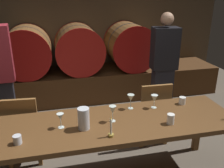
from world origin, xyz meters
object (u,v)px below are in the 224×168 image
(wine_barrel_left, at_px, (27,51))
(wine_glass_far_right, at_px, (154,99))
(wine_glass_center_right, at_px, (131,98))
(cup_right, at_px, (182,101))
(cup_left, at_px, (17,140))
(wine_glass_center_left, at_px, (113,110))
(dining_table, at_px, (105,129))
(wine_glass_far_left, at_px, (60,117))
(cup_center, at_px, (171,119))
(chair_left, at_px, (23,126))
(guest_right, at_px, (163,68))
(pitcher, at_px, (84,119))
(candle_left, at_px, (111,131))
(wine_barrel_right, at_px, (130,46))
(wine_barrel_center, at_px, (79,49))
(chair_right, at_px, (153,110))

(wine_barrel_left, xyz_separation_m, wine_glass_far_right, (1.51, -2.18, -0.11))
(wine_glass_center_right, distance_m, cup_right, 0.62)
(wine_glass_far_right, relative_size, cup_left, 1.94)
(wine_glass_far_right, bearing_deg, wine_glass_center_left, -159.81)
(dining_table, bearing_deg, wine_glass_far_right, 18.80)
(dining_table, height_order, wine_glass_far_left, wine_glass_far_left)
(wine_glass_center_right, bearing_deg, cup_center, -55.12)
(dining_table, relative_size, chair_left, 3.08)
(guest_right, xyz_separation_m, pitcher, (-1.37, -1.27, -0.01))
(chair_left, xyz_separation_m, candle_left, (0.87, -0.83, 0.31))
(pitcher, bearing_deg, guest_right, 42.74)
(wine_barrel_right, distance_m, dining_table, 2.59)
(guest_right, xyz_separation_m, cup_right, (-0.20, -0.99, -0.07))
(chair_left, bearing_deg, cup_right, 173.46)
(candle_left, bearing_deg, wine_barrel_center, 90.13)
(chair_right, xyz_separation_m, wine_glass_far_right, (-0.17, -0.42, 0.37))
(wine_barrel_left, bearing_deg, chair_right, -46.14)
(pitcher, height_order, cup_right, pitcher)
(wine_barrel_center, distance_m, chair_right, 1.98)
(wine_barrel_right, xyz_separation_m, dining_table, (-0.98, -2.38, -0.29))
(wine_barrel_left, bearing_deg, dining_table, -69.10)
(pitcher, relative_size, cup_center, 2.05)
(cup_center, bearing_deg, wine_barrel_left, 121.14)
(wine_barrel_right, bearing_deg, dining_table, -112.35)
(wine_barrel_right, distance_m, pitcher, 2.72)
(wine_glass_far_right, bearing_deg, wine_glass_center_right, 171.08)
(guest_right, xyz_separation_m, cup_left, (-1.95, -1.39, -0.08))
(pitcher, bearing_deg, wine_glass_center_right, 28.71)
(wine_barrel_left, height_order, wine_glass_far_left, wine_barrel_left)
(pitcher, distance_m, wine_glass_center_right, 0.63)
(wine_glass_far_right, distance_m, cup_right, 0.36)
(pitcher, xyz_separation_m, wine_glass_center_left, (0.30, 0.07, 0.02))
(chair_left, bearing_deg, wine_glass_center_left, 153.76)
(wine_barrel_center, relative_size, guest_right, 0.51)
(wine_glass_center_left, relative_size, wine_glass_center_right, 1.01)
(chair_right, relative_size, wine_glass_center_left, 5.23)
(wine_glass_center_right, xyz_separation_m, wine_glass_far_right, (0.26, -0.04, -0.01))
(chair_left, bearing_deg, cup_center, 158.15)
(wine_barrel_left, relative_size, cup_center, 8.38)
(cup_center, bearing_deg, dining_table, 165.70)
(dining_table, distance_m, chair_right, 1.02)
(chair_left, xyz_separation_m, cup_right, (1.82, -0.35, 0.30))
(wine_barrel_left, relative_size, candle_left, 4.27)
(cup_center, relative_size, cup_right, 1.23)
(chair_left, height_order, guest_right, guest_right)
(wine_glass_far_left, distance_m, cup_right, 1.40)
(wine_glass_center_left, height_order, cup_left, wine_glass_center_left)
(cup_left, bearing_deg, wine_glass_center_right, 20.35)
(wine_glass_center_right, bearing_deg, pitcher, -151.29)
(wine_glass_center_left, bearing_deg, pitcher, -166.20)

